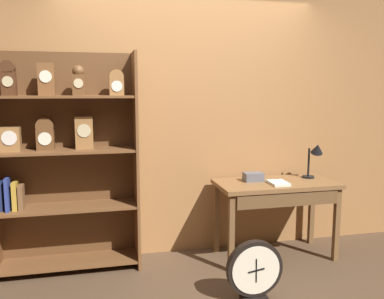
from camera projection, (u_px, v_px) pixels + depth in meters
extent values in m
cube|color=#9E6B3D|center=(188.00, 123.00, 4.00)|extent=(4.80, 0.05, 2.60)
cube|color=brown|center=(136.00, 161.00, 3.69)|extent=(0.02, 0.36, 1.96)
cube|color=brown|center=(67.00, 161.00, 3.73)|extent=(1.25, 0.01, 1.96)
cube|color=brown|center=(70.00, 261.00, 3.69)|extent=(1.20, 0.34, 0.02)
cube|color=brown|center=(68.00, 207.00, 3.61)|extent=(1.20, 0.34, 0.02)
cube|color=brown|center=(65.00, 151.00, 3.54)|extent=(1.20, 0.34, 0.02)
cube|color=brown|center=(63.00, 97.00, 3.47)|extent=(1.20, 0.34, 0.02)
cube|color=#472816|center=(9.00, 84.00, 3.34)|extent=(0.11, 0.09, 0.20)
cylinder|color=#472816|center=(8.00, 67.00, 3.32)|extent=(0.11, 0.09, 0.11)
cylinder|color=#C6B78C|center=(7.00, 81.00, 3.29)|extent=(0.09, 0.01, 0.09)
cube|color=olive|center=(10.00, 139.00, 3.42)|extent=(0.16, 0.09, 0.21)
cylinder|color=silver|center=(9.00, 138.00, 3.37)|extent=(0.12, 0.01, 0.12)
cube|color=brown|center=(46.00, 79.00, 3.44)|extent=(0.13, 0.09, 0.27)
cylinder|color=silver|center=(45.00, 77.00, 3.39)|extent=(0.10, 0.01, 0.10)
cube|color=brown|center=(45.00, 140.00, 3.51)|extent=(0.15, 0.09, 0.18)
cylinder|color=brown|center=(45.00, 126.00, 3.49)|extent=(0.15, 0.09, 0.15)
cylinder|color=silver|center=(45.00, 139.00, 3.46)|extent=(0.11, 0.01, 0.11)
cube|color=brown|center=(79.00, 85.00, 3.48)|extent=(0.10, 0.10, 0.18)
sphere|color=brown|center=(78.00, 71.00, 3.46)|extent=(0.10, 0.10, 0.10)
cylinder|color=#C6B78C|center=(78.00, 83.00, 3.42)|extent=(0.08, 0.01, 0.08)
cube|color=olive|center=(84.00, 133.00, 3.57)|extent=(0.15, 0.08, 0.29)
cylinder|color=#C6B78C|center=(84.00, 131.00, 3.53)|extent=(0.12, 0.01, 0.12)
cube|color=olive|center=(117.00, 87.00, 3.54)|extent=(0.12, 0.10, 0.14)
cylinder|color=olive|center=(116.00, 77.00, 3.53)|extent=(0.12, 0.10, 0.12)
cylinder|color=silver|center=(117.00, 86.00, 3.49)|extent=(0.09, 0.01, 0.09)
cube|color=#19234C|center=(2.00, 195.00, 3.48)|extent=(0.03, 0.12, 0.26)
cube|color=navy|center=(8.00, 194.00, 3.46)|extent=(0.03, 0.17, 0.29)
cube|color=#B78C2D|center=(16.00, 195.00, 3.51)|extent=(0.04, 0.16, 0.24)
cube|color=brown|center=(21.00, 197.00, 3.50)|extent=(0.04, 0.12, 0.21)
cube|color=brown|center=(276.00, 184.00, 3.91)|extent=(1.15, 0.56, 0.04)
cube|color=brown|center=(231.00, 234.00, 3.62)|extent=(0.05, 0.05, 0.71)
cube|color=brown|center=(336.00, 225.00, 3.85)|extent=(0.05, 0.05, 0.71)
cube|color=brown|center=(216.00, 218.00, 4.06)|extent=(0.05, 0.05, 0.71)
cube|color=brown|center=(311.00, 211.00, 4.30)|extent=(0.05, 0.05, 0.71)
cube|color=brown|center=(288.00, 200.00, 3.67)|extent=(0.98, 0.03, 0.12)
cylinder|color=black|center=(308.00, 177.00, 4.08)|extent=(0.12, 0.12, 0.02)
cylinder|color=black|center=(309.00, 162.00, 4.06)|extent=(0.02, 0.02, 0.28)
cone|color=black|center=(317.00, 149.00, 4.00)|extent=(0.15, 0.17, 0.14)
cube|color=#595960|center=(253.00, 177.00, 3.93)|extent=(0.18, 0.12, 0.08)
cube|color=silver|center=(278.00, 183.00, 3.80)|extent=(0.17, 0.23, 0.02)
cube|color=black|center=(254.00, 298.00, 3.15)|extent=(0.20, 0.11, 0.04)
cylinder|color=black|center=(254.00, 268.00, 3.12)|extent=(0.45, 0.06, 0.45)
cylinder|color=silver|center=(256.00, 270.00, 3.08)|extent=(0.38, 0.01, 0.38)
cube|color=black|center=(256.00, 271.00, 3.08)|extent=(0.13, 0.01, 0.03)
cube|color=black|center=(256.00, 271.00, 3.08)|extent=(0.01, 0.01, 0.19)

